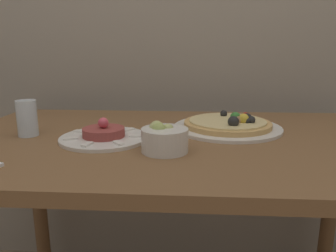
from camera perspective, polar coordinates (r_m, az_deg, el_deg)
name	(u,v)px	position (r m, az deg, el deg)	size (l,w,h in m)	color
dining_table	(178,168)	(1.02, 1.72, -7.26)	(1.39, 0.81, 0.78)	brown
pizza_plate	(228,125)	(1.10, 10.44, 0.22)	(0.35, 0.35, 0.06)	silver
tartare_plate	(104,136)	(0.97, -11.11, -1.64)	(0.26, 0.26, 0.07)	silver
small_bowl	(164,139)	(0.85, -0.69, -2.21)	(0.12, 0.12, 0.08)	silver
drinking_glass	(27,118)	(1.08, -23.34, 1.26)	(0.06, 0.06, 0.11)	silver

